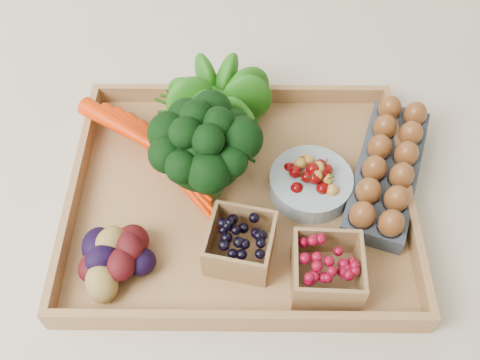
{
  "coord_description": "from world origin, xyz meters",
  "views": [
    {
      "loc": [
        0.0,
        -0.5,
        0.75
      ],
      "look_at": [
        0.0,
        0.0,
        0.06
      ],
      "focal_mm": 40.0,
      "sensor_mm": 36.0,
      "label": 1
    }
  ],
  "objects_px": {
    "broccoli": "(205,166)",
    "cherry_bowl": "(310,184)",
    "egg_carton": "(386,172)",
    "tray": "(240,198)"
  },
  "relations": [
    {
      "from": "cherry_bowl",
      "to": "egg_carton",
      "type": "xyz_separation_m",
      "value": [
        0.13,
        0.03,
        -0.0
      ]
    },
    {
      "from": "cherry_bowl",
      "to": "egg_carton",
      "type": "height_order",
      "value": "cherry_bowl"
    },
    {
      "from": "broccoli",
      "to": "cherry_bowl",
      "type": "relative_size",
      "value": 1.23
    },
    {
      "from": "tray",
      "to": "cherry_bowl",
      "type": "distance_m",
      "value": 0.12
    },
    {
      "from": "egg_carton",
      "to": "tray",
      "type": "bearing_deg",
      "value": -151.81
    },
    {
      "from": "tray",
      "to": "cherry_bowl",
      "type": "relative_size",
      "value": 4.05
    },
    {
      "from": "broccoli",
      "to": "egg_carton",
      "type": "distance_m",
      "value": 0.3
    },
    {
      "from": "broccoli",
      "to": "cherry_bowl",
      "type": "height_order",
      "value": "broccoli"
    },
    {
      "from": "tray",
      "to": "cherry_bowl",
      "type": "xyz_separation_m",
      "value": [
        0.12,
        0.01,
        0.03
      ]
    },
    {
      "from": "broccoli",
      "to": "tray",
      "type": "bearing_deg",
      "value": -11.93
    }
  ]
}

